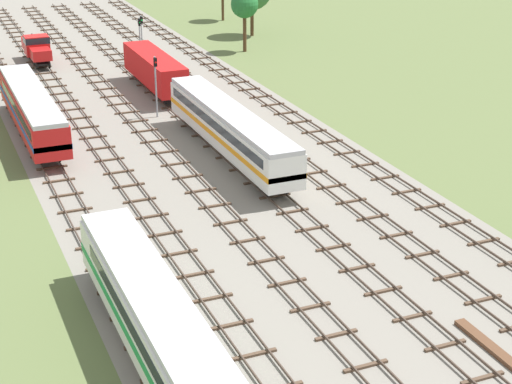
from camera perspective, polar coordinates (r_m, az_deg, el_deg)
The scene contains 17 objects.
ground_plane at distance 77.65m, azimuth -6.78°, elevation 5.12°, with size 480.00×480.00×0.00m, color #5B6B3D.
ballast_bed at distance 77.65m, azimuth -6.78°, elevation 5.12°, with size 26.95×176.00×0.01m, color gray.
track_far_left at distance 76.39m, azimuth -15.29°, elevation 4.27°, with size 2.40×126.00×0.29m.
track_left at distance 77.05m, azimuth -11.92°, elevation 4.75°, with size 2.40×126.00×0.29m.
track_centre_left at distance 77.97m, azimuth -8.61°, elevation 5.20°, with size 2.40×126.00×0.29m.
track_centre at distance 79.15m, azimuth -5.39°, elevation 5.62°, with size 2.40×126.00×0.29m.
track_centre_right at distance 80.58m, azimuth -2.27°, elevation 6.01°, with size 2.40×126.00×0.29m.
track_right at distance 82.23m, azimuth 0.74°, elevation 6.37°, with size 2.40×126.00×0.29m.
diesel_railcar_far_left_nearest at distance 39.76m, azimuth -6.94°, elevation -8.70°, with size 2.96×20.50×3.80m.
passenger_coach_centre_near at distance 66.12m, azimuth -1.82°, elevation 4.52°, with size 2.96×22.00×3.80m.
diesel_railcar_far_left_mid at distance 73.63m, azimuth -15.23°, elevation 5.61°, with size 2.96×20.50×3.80m.
freight_boxcar_centre_midfar at distance 85.52m, azimuth -7.02°, elevation 8.45°, with size 2.87×14.00×3.60m.
shunter_loco_left_far at distance 99.90m, azimuth -14.92°, elevation 9.66°, with size 2.74×8.46×3.10m.
signal_post_nearest at distance 76.82m, azimuth -6.94°, elevation 7.74°, with size 0.28×0.47×5.75m.
signal_post_near at distance 98.83m, azimuth -8.03°, elevation 10.78°, with size 0.28×0.47×5.06m.
signal_post_mid at distance 97.96m, azimuth -7.90°, elevation 10.83°, with size 0.28×0.47×5.48m.
lineside_tree_4 at distance 102.23m, azimuth -0.79°, elevation 12.80°, with size 3.35×3.35×7.46m.
Camera 1 is at (-20.21, -15.31, 23.16)m, focal length 57.91 mm.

